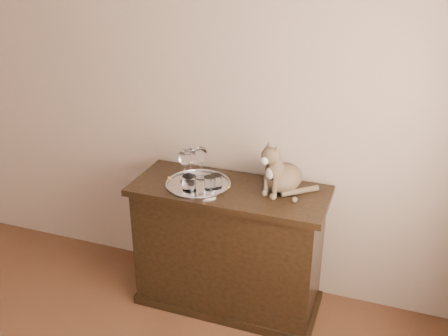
# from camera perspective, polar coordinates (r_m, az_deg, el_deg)

# --- Properties ---
(wall_back) EXTENTS (4.00, 0.10, 2.70)m
(wall_back) POSITION_cam_1_polar(r_m,az_deg,el_deg) (3.33, -7.48, 9.30)
(wall_back) COLOR tan
(wall_back) RESTS_ON ground
(sideboard) EXTENTS (1.20, 0.50, 0.85)m
(sideboard) POSITION_cam_1_polar(r_m,az_deg,el_deg) (3.23, 0.56, -9.07)
(sideboard) COLOR black
(sideboard) RESTS_ON ground
(tray) EXTENTS (0.40, 0.40, 0.01)m
(tray) POSITION_cam_1_polar(r_m,az_deg,el_deg) (3.05, -2.96, -1.92)
(tray) COLOR silver
(tray) RESTS_ON sideboard
(wine_glass_a) EXTENTS (0.08, 0.08, 0.20)m
(wine_glass_a) POSITION_cam_1_polar(r_m,az_deg,el_deg) (3.08, -3.82, 0.51)
(wine_glass_a) COLOR silver
(wine_glass_a) RESTS_ON tray
(wine_glass_b) EXTENTS (0.08, 0.08, 0.21)m
(wine_glass_b) POSITION_cam_1_polar(r_m,az_deg,el_deg) (3.09, -2.66, 0.65)
(wine_glass_b) COLOR white
(wine_glass_b) RESTS_ON tray
(wine_glass_c) EXTENTS (0.08, 0.08, 0.21)m
(wine_glass_c) POSITION_cam_1_polar(r_m,az_deg,el_deg) (3.04, -4.48, 0.26)
(wine_glass_c) COLOR white
(wine_glass_c) RESTS_ON tray
(tumbler_a) EXTENTS (0.07, 0.07, 0.08)m
(tumbler_a) POSITION_cam_1_polar(r_m,az_deg,el_deg) (2.97, -1.63, -1.73)
(tumbler_a) COLOR silver
(tumbler_a) RESTS_ON tray
(tumbler_b) EXTENTS (0.08, 0.08, 0.09)m
(tumbler_b) POSITION_cam_1_polar(r_m,az_deg,el_deg) (2.95, -3.99, -1.76)
(tumbler_b) COLOR white
(tumbler_b) RESTS_ON tray
(tumbler_c) EXTENTS (0.07, 0.07, 0.08)m
(tumbler_c) POSITION_cam_1_polar(r_m,az_deg,el_deg) (2.98, -0.91, -1.56)
(tumbler_c) COLOR silver
(tumbler_c) RESTS_ON tray
(cat) EXTENTS (0.43, 0.42, 0.33)m
(cat) POSITION_cam_1_polar(r_m,az_deg,el_deg) (2.94, 6.81, 0.40)
(cat) COLOR brown
(cat) RESTS_ON sideboard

